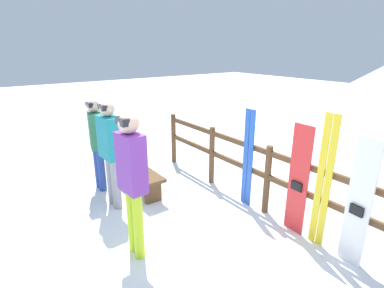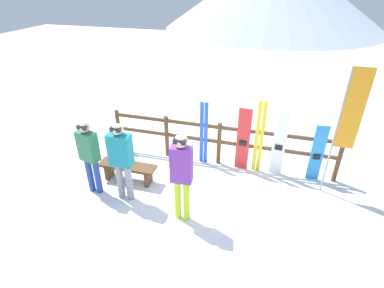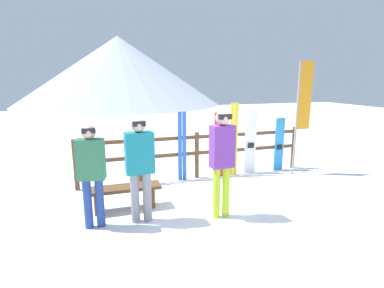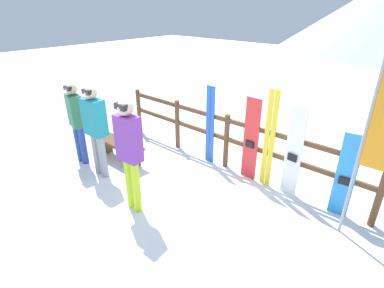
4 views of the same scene
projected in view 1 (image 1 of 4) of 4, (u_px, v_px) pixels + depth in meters
ground_plane at (178, 251)px, 3.83m from camera, size 40.00×40.00×0.00m
fence at (268, 174)px, 4.53m from camera, size 5.43×0.10×1.09m
bench at (139, 175)px, 5.32m from camera, size 1.29×0.36×0.43m
person_purple at (132, 174)px, 3.45m from camera, size 0.40×0.24×1.81m
person_teal at (111, 148)px, 4.62m from camera, size 0.45×0.26×1.72m
person_plaid_green at (97, 138)px, 5.22m from camera, size 0.44×0.31×1.64m
ski_pair_blue at (248, 159)px, 4.74m from camera, size 0.19×0.02×1.59m
snowboard_red at (298, 181)px, 4.03m from camera, size 0.30×0.07×1.55m
ski_pair_yellow at (324, 182)px, 3.72m from camera, size 0.20×0.02×1.76m
snowboard_white at (359, 204)px, 3.40m from camera, size 0.29×0.08×1.58m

